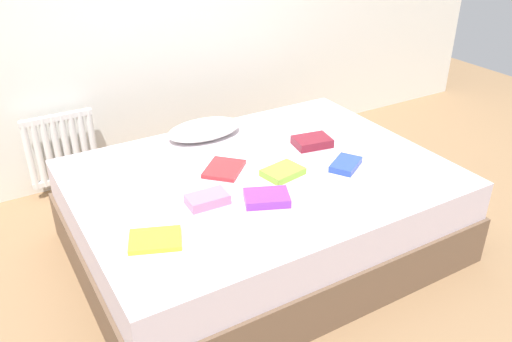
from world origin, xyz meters
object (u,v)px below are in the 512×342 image
Objects in this scene: textbook_red at (224,169)px; textbook_maroon at (312,142)px; radiator at (62,149)px; textbook_pink at (207,199)px; textbook_purple at (267,198)px; pillow at (204,129)px; textbook_white at (353,132)px; textbook_lime at (283,172)px; textbook_blue at (346,164)px; textbook_yellow at (155,240)px; bed at (261,211)px.

textbook_red is 1.08× the size of textbook_maroon.
radiator is 2.41× the size of textbook_pink.
radiator is 2.20× the size of textbook_purple.
textbook_purple is (-0.07, -0.84, -0.03)m from pillow.
textbook_white is (1.57, -1.06, 0.18)m from radiator.
textbook_maroon is at bearing -41.21° from pillow.
textbook_maroon is at bearing 20.49° from textbook_pink.
textbook_lime is 1.03× the size of textbook_blue.
textbook_purple is at bearing -134.91° from textbook_maroon.
textbook_maroon reaches higher than textbook_purple.
pillow is at bearing 67.59° from textbook_pink.
textbook_white is (0.82, -0.42, -0.04)m from pillow.
textbook_maroon is 0.87m from textbook_pink.
textbook_white is at bearing 16.10° from textbook_pink.
textbook_pink is at bearing -175.40° from textbook_red.
textbook_yellow is at bearing 154.27° from textbook_blue.
textbook_purple is (0.03, -0.39, 0.01)m from textbook_red.
textbook_white is 0.92× the size of textbook_lime.
textbook_lime is at bearing -83.59° from textbook_red.
textbook_red is at bearing 118.36° from textbook_purple.
pillow reaches higher than textbook_maroon.
textbook_yellow is (-1.48, -0.45, 0.00)m from textbook_white.
textbook_maroon is 1.07× the size of textbook_pink.
bed is 0.41m from textbook_purple.
textbook_white is 0.71m from textbook_lime.
pillow is at bearing 33.35° from textbook_red.
textbook_red is 0.39m from textbook_purple.
pillow is 2.16× the size of textbook_purple.
textbook_purple is at bearing -94.46° from pillow.
textbook_white and textbook_yellow have the same top height.
textbook_blue is 0.57m from textbook_purple.
textbook_yellow is (-1.15, -0.12, -0.01)m from textbook_blue.
radiator reaches higher than textbook_maroon.
textbook_blue is (0.35, -0.10, -0.00)m from textbook_lime.
pillow reaches higher than textbook_pink.
textbook_maroon is (0.35, 0.22, 0.01)m from textbook_lime.
textbook_pink is at bearing 151.25° from textbook_white.
textbook_blue reaches higher than textbook_red.
bed is 9.18× the size of textbook_purple.
bed is 4.26× the size of pillow.
radiator reaches higher than textbook_lime.
textbook_blue is (0.49, -0.76, -0.03)m from pillow.
textbook_lime is at bearing 131.81° from textbook_blue.
textbook_white is at bearing 11.79° from textbook_maroon.
textbook_blue is 0.87× the size of textbook_red.
textbook_lime is at bearing -48.97° from bed.
textbook_pink is (-0.82, 0.05, 0.01)m from textbook_blue.
textbook_maroon is 0.98× the size of textbook_purple.
textbook_yellow is 1.03× the size of textbook_purple.
textbook_yellow is 1.13× the size of textbook_pink.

